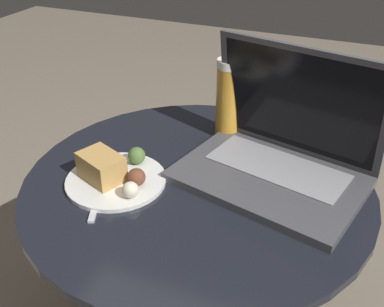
{
  "coord_description": "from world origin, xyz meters",
  "views": [
    {
      "loc": [
        0.29,
        -0.72,
        1.11
      ],
      "look_at": [
        -0.01,
        -0.01,
        0.64
      ],
      "focal_mm": 42.0,
      "sensor_mm": 36.0,
      "label": 1
    }
  ],
  "objects": [
    {
      "name": "table",
      "position": [
        0.0,
        0.0,
        0.4
      ],
      "size": [
        0.73,
        0.73,
        0.57
      ],
      "color": "black",
      "rests_on": "ground_plane"
    },
    {
      "name": "snack_plate",
      "position": [
        -0.16,
        -0.08,
        0.59
      ],
      "size": [
        0.21,
        0.21,
        0.06
      ],
      "color": "silver",
      "rests_on": "table"
    },
    {
      "name": "laptop",
      "position": [
        0.15,
        0.08,
        0.63
      ],
      "size": [
        0.42,
        0.33,
        0.27
      ],
      "color": "#47474C",
      "rests_on": "table"
    },
    {
      "name": "beer_glass",
      "position": [
        -0.01,
        0.21,
        0.67
      ],
      "size": [
        0.06,
        0.06,
        0.19
      ],
      "color": "gold",
      "rests_on": "table"
    },
    {
      "name": "napkin",
      "position": [
        -0.15,
        -0.08,
        0.57
      ],
      "size": [
        0.2,
        0.18,
        0.0
      ],
      "color": "#B7332D",
      "rests_on": "table"
    },
    {
      "name": "fork",
      "position": [
        -0.17,
        -0.1,
        0.57
      ],
      "size": [
        0.1,
        0.19,
        0.0
      ],
      "color": "silver",
      "rests_on": "table"
    }
  ]
}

